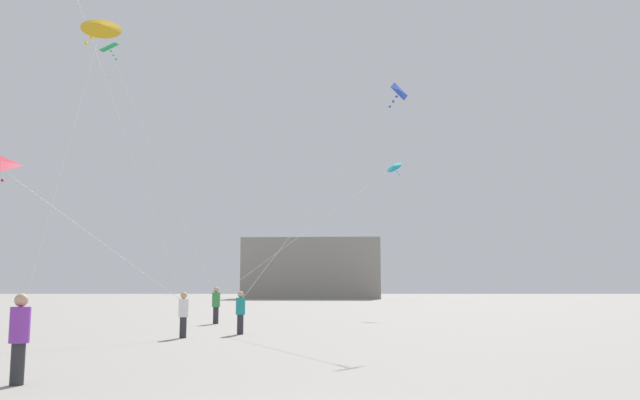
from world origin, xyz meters
name	(u,v)px	position (x,y,z in m)	size (l,w,h in m)	color
person_in_teal	(243,311)	(-3.06, 18.39, 0.92)	(0.37, 0.37, 1.68)	#2D2D33
person_in_purple	(22,334)	(-5.75, 5.08, 0.96)	(0.38, 0.38, 1.75)	#2D2D33
person_in_white	(186,313)	(-4.94, 16.59, 0.91)	(0.36, 0.36, 1.66)	#2D2D33
person_in_green	(218,304)	(-5.16, 25.62, 1.01)	(0.40, 0.40, 1.84)	#2D2D33
kite_cyan_diamond	(395,168)	(5.15, 37.38, 10.08)	(11.19, 12.66, 9.34)	#1EB2C6
kite_amber_diamond	(103,28)	(-6.36, 10.57, 9.40)	(1.38, 6.13, 8.65)	yellow
kite_cobalt_delta	(398,98)	(3.14, 17.97, 9.45)	(6.85, 1.04, 8.74)	blue
kite_emerald_delta	(115,57)	(-9.96, 22.73, 12.89)	(5.57, 3.48, 12.32)	green
building_left_hall	(315,269)	(-1.00, 92.68, 4.46)	(20.99, 12.48, 8.92)	gray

